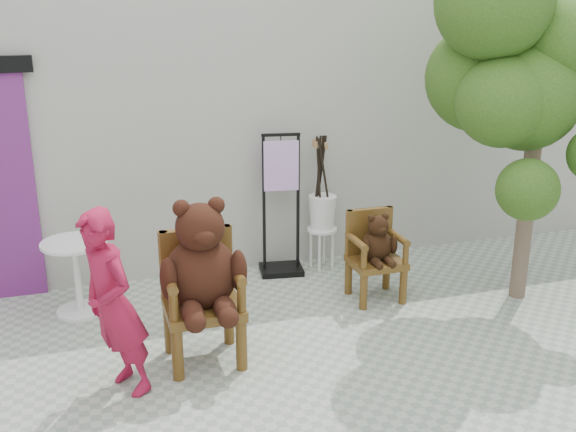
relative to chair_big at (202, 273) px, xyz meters
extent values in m
plane|color=#A0A695|center=(1.14, -0.76, -0.77)|extent=(60.00, 60.00, 0.00)
cube|color=#ADABA2|center=(1.14, 2.34, 0.73)|extent=(9.00, 1.00, 3.00)
cylinder|color=#4B3010|center=(-0.25, -0.23, -0.55)|extent=(0.09, 0.09, 0.42)
cylinder|color=#4B3010|center=(-0.25, 0.22, -0.55)|extent=(0.09, 0.09, 0.42)
cylinder|color=#4B3010|center=(0.25, -0.23, -0.55)|extent=(0.09, 0.09, 0.42)
cylinder|color=#4B3010|center=(0.25, 0.22, -0.55)|extent=(0.09, 0.09, 0.42)
cube|color=#4B3010|center=(0.00, -0.01, -0.30)|extent=(0.60, 0.55, 0.08)
cube|color=#4B3010|center=(0.00, 0.23, 0.01)|extent=(0.57, 0.08, 0.55)
cylinder|color=#4B3010|center=(-0.26, 0.23, 0.01)|extent=(0.08, 0.08, 0.55)
cylinder|color=#4B3010|center=(-0.26, -0.23, -0.14)|extent=(0.07, 0.07, 0.25)
cylinder|color=#4B3010|center=(-0.26, -0.01, -0.01)|extent=(0.08, 0.53, 0.08)
cylinder|color=#4B3010|center=(0.26, 0.23, 0.01)|extent=(0.08, 0.08, 0.55)
cylinder|color=#4B3010|center=(0.26, -0.23, -0.14)|extent=(0.07, 0.07, 0.25)
cylinder|color=#4B3010|center=(0.26, -0.01, -0.01)|extent=(0.08, 0.53, 0.08)
ellipsoid|color=black|center=(0.00, 0.02, -0.02)|extent=(0.57, 0.49, 0.60)
sphere|color=black|center=(0.00, -0.01, 0.38)|extent=(0.38, 0.38, 0.38)
ellipsoid|color=black|center=(0.00, -0.16, 0.35)|extent=(0.17, 0.14, 0.14)
sphere|color=black|center=(-0.13, 0.00, 0.54)|extent=(0.13, 0.13, 0.13)
sphere|color=black|center=(0.13, 0.00, 0.54)|extent=(0.13, 0.13, 0.13)
ellipsoid|color=black|center=(-0.27, -0.10, 0.02)|extent=(0.13, 0.19, 0.34)
ellipsoid|color=black|center=(-0.12, -0.24, -0.22)|extent=(0.17, 0.34, 0.17)
sphere|color=black|center=(-0.12, -0.37, -0.23)|extent=(0.16, 0.16, 0.16)
ellipsoid|color=black|center=(0.27, -0.10, 0.02)|extent=(0.13, 0.19, 0.34)
ellipsoid|color=black|center=(0.12, -0.24, -0.22)|extent=(0.17, 0.34, 0.17)
sphere|color=black|center=(0.12, -0.37, -0.23)|extent=(0.16, 0.16, 0.16)
cylinder|color=#4B3010|center=(1.61, 0.48, -0.59)|extent=(0.07, 0.07, 0.35)
cylinder|color=#4B3010|center=(1.61, 0.86, -0.59)|extent=(0.07, 0.07, 0.35)
cylinder|color=#4B3010|center=(2.02, 0.48, -0.59)|extent=(0.07, 0.07, 0.35)
cylinder|color=#4B3010|center=(2.02, 0.86, -0.59)|extent=(0.07, 0.07, 0.35)
cube|color=#4B3010|center=(1.81, 0.67, -0.38)|extent=(0.50, 0.45, 0.07)
cube|color=#4B3010|center=(1.81, 0.86, -0.12)|extent=(0.47, 0.07, 0.45)
cylinder|color=#4B3010|center=(1.60, 0.86, -0.12)|extent=(0.07, 0.07, 0.45)
cylinder|color=#4B3010|center=(1.60, 0.48, -0.25)|extent=(0.06, 0.06, 0.21)
cylinder|color=#4B3010|center=(1.60, 0.67, -0.14)|extent=(0.07, 0.43, 0.07)
cylinder|color=#4B3010|center=(2.03, 0.86, -0.12)|extent=(0.07, 0.07, 0.45)
cylinder|color=#4B3010|center=(2.03, 0.48, -0.25)|extent=(0.06, 0.06, 0.21)
cylinder|color=#4B3010|center=(2.03, 0.67, -0.14)|extent=(0.07, 0.43, 0.07)
ellipsoid|color=black|center=(1.81, 0.68, -0.22)|extent=(0.30, 0.26, 0.32)
sphere|color=black|center=(1.81, 0.66, -0.01)|extent=(0.20, 0.20, 0.20)
ellipsoid|color=black|center=(1.81, 0.58, -0.03)|extent=(0.09, 0.07, 0.07)
sphere|color=black|center=(1.74, 0.67, 0.07)|extent=(0.07, 0.07, 0.07)
sphere|color=black|center=(1.89, 0.67, 0.07)|extent=(0.07, 0.07, 0.07)
ellipsoid|color=black|center=(1.67, 0.61, -0.20)|extent=(0.07, 0.10, 0.18)
ellipsoid|color=black|center=(1.75, 0.54, -0.33)|extent=(0.09, 0.18, 0.09)
sphere|color=black|center=(1.75, 0.47, -0.34)|extent=(0.09, 0.09, 0.09)
ellipsoid|color=black|center=(1.96, 0.61, -0.20)|extent=(0.07, 0.10, 0.18)
ellipsoid|color=black|center=(1.88, 0.54, -0.33)|extent=(0.09, 0.18, 0.09)
sphere|color=black|center=(1.88, 0.47, -0.34)|extent=(0.09, 0.09, 0.09)
imported|color=maroon|center=(-0.69, -0.30, -0.04)|extent=(0.55, 0.63, 1.45)
cylinder|color=white|center=(-0.95, 1.22, -0.08)|extent=(0.60, 0.60, 0.03)
cylinder|color=white|center=(-0.95, 1.22, -0.42)|extent=(0.06, 0.06, 0.68)
cylinder|color=white|center=(-0.95, 1.22, -0.75)|extent=(0.44, 0.44, 0.03)
cube|color=black|center=(0.95, 1.61, -0.02)|extent=(0.03, 0.03, 1.50)
cube|color=black|center=(1.31, 1.56, -0.02)|extent=(0.03, 0.03, 1.50)
cube|color=black|center=(1.13, 1.59, 0.73)|extent=(0.40, 0.09, 0.03)
cube|color=black|center=(1.13, 1.59, -0.74)|extent=(0.50, 0.41, 0.06)
cube|color=#CD9DE4|center=(1.13, 1.58, 0.41)|extent=(0.36, 0.09, 0.52)
cylinder|color=black|center=(1.13, 1.59, 0.70)|extent=(0.01, 0.01, 0.08)
cylinder|color=white|center=(1.59, 1.59, -0.33)|extent=(0.32, 0.32, 0.03)
cylinder|color=white|center=(1.68, 1.67, -0.55)|extent=(0.03, 0.03, 0.44)
cylinder|color=white|center=(1.51, 1.67, -0.55)|extent=(0.03, 0.03, 0.44)
cylinder|color=white|center=(1.51, 1.50, -0.55)|extent=(0.03, 0.03, 0.44)
cylinder|color=white|center=(1.68, 1.50, -0.55)|extent=(0.03, 0.03, 0.44)
cylinder|color=black|center=(1.56, 1.62, 0.29)|extent=(0.15, 0.14, 0.79)
cylinder|color=#9C7346|center=(1.52, 1.67, 0.61)|extent=(0.05, 0.05, 0.08)
cylinder|color=black|center=(1.57, 1.63, 0.29)|extent=(0.14, 0.09, 0.79)
cylinder|color=#9C7346|center=(1.54, 1.67, 0.61)|extent=(0.05, 0.04, 0.08)
cylinder|color=black|center=(1.55, 1.62, 0.29)|extent=(0.10, 0.13, 0.79)
cylinder|color=#9C7346|center=(1.51, 1.65, 0.61)|extent=(0.04, 0.05, 0.08)
cylinder|color=black|center=(1.54, 1.58, 0.29)|extent=(0.04, 0.13, 0.80)
cylinder|color=#9C7346|center=(1.51, 1.57, 0.61)|extent=(0.04, 0.04, 0.07)
cylinder|color=black|center=(1.59, 1.54, 0.29)|extent=(0.16, 0.03, 0.79)
cylinder|color=#9C7346|center=(1.59, 1.49, 0.61)|extent=(0.05, 0.04, 0.08)
cylinder|color=black|center=(1.59, 1.64, 0.29)|extent=(0.12, 0.03, 0.80)
cylinder|color=#9C7346|center=(1.59, 1.67, 0.61)|extent=(0.04, 0.04, 0.07)
cylinder|color=brown|center=(3.19, 0.31, 0.58)|extent=(0.15, 0.15, 2.70)
sphere|color=#1F3D10|center=(2.61, 0.29, 2.02)|extent=(1.00, 1.00, 1.00)
sphere|color=#1F3D10|center=(2.69, 0.15, 1.20)|extent=(0.80, 0.80, 0.80)
sphere|color=#1F3D10|center=(2.99, 0.23, 1.22)|extent=(0.97, 0.97, 0.97)
sphere|color=#1F3D10|center=(3.22, 0.12, 1.70)|extent=(0.72, 0.72, 0.72)
sphere|color=#1F3D10|center=(2.75, 0.62, 1.35)|extent=(1.00, 1.00, 1.00)
sphere|color=#1F3D10|center=(3.53, 0.58, 2.02)|extent=(1.04, 1.04, 1.04)
sphere|color=#1F3D10|center=(3.34, 0.54, 1.53)|extent=(1.01, 1.01, 1.01)
sphere|color=#1F3D10|center=(2.80, -0.18, 0.49)|extent=(0.54, 0.54, 0.54)
camera|label=1|loc=(-0.82, -4.85, 2.03)|focal=42.00mm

